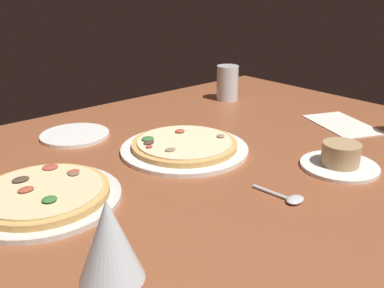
# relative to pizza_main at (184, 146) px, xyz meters

# --- Properties ---
(dining_table) EXTENTS (1.50, 1.10, 0.04)m
(dining_table) POSITION_rel_pizza_main_xyz_m (0.01, 0.07, -0.03)
(dining_table) COLOR brown
(dining_table) RESTS_ON ground
(pizza_main) EXTENTS (0.30, 0.30, 0.03)m
(pizza_main) POSITION_rel_pizza_main_xyz_m (0.00, 0.00, 0.00)
(pizza_main) COLOR white
(pizza_main) RESTS_ON dining_table
(pizza_side) EXTENTS (0.28, 0.28, 0.03)m
(pizza_side) POSITION_rel_pizza_main_xyz_m (0.35, 0.02, 0.00)
(pizza_side) COLOR silver
(pizza_side) RESTS_ON dining_table
(ramekin_on_saucer) EXTENTS (0.17, 0.17, 0.06)m
(ramekin_on_saucer) POSITION_rel_pizza_main_xyz_m (-0.19, 0.29, 0.01)
(ramekin_on_saucer) COLOR white
(ramekin_on_saucer) RESTS_ON dining_table
(wine_glass_near) EXTENTS (0.07, 0.07, 0.18)m
(wine_glass_near) POSITION_rel_pizza_main_xyz_m (0.42, 0.38, 0.11)
(wine_glass_near) COLOR silver
(wine_glass_near) RESTS_ON dining_table
(water_glass) EXTENTS (0.07, 0.07, 0.11)m
(water_glass) POSITION_rel_pizza_main_xyz_m (-0.40, -0.26, 0.04)
(water_glass) COLOR silver
(water_glass) RESTS_ON dining_table
(side_plate) EXTENTS (0.17, 0.17, 0.01)m
(side_plate) POSITION_rel_pizza_main_xyz_m (0.15, -0.26, -0.01)
(side_plate) COLOR white
(side_plate) RESTS_ON dining_table
(paper_menu) EXTENTS (0.20, 0.24, 0.00)m
(paper_menu) POSITION_rel_pizza_main_xyz_m (-0.46, 0.14, -0.01)
(paper_menu) COLOR silver
(paper_menu) RESTS_ON dining_table
(spoon) EXTENTS (0.04, 0.10, 0.01)m
(spoon) POSITION_rel_pizza_main_xyz_m (0.01, 0.31, -0.01)
(spoon) COLOR silver
(spoon) RESTS_ON dining_table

